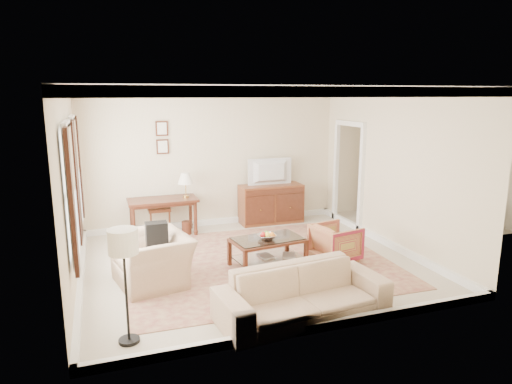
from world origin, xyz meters
TOP-DOWN VIEW (x-y plane):
  - room_shell at (0.00, 0.00)m, footprint 5.51×5.01m
  - annex_bedroom at (4.49, 1.15)m, footprint 3.00×2.70m
  - window_front at (-2.70, -0.70)m, footprint 0.12×1.56m
  - window_rear at (-2.70, 0.90)m, footprint 0.12×1.56m
  - doorway at (2.71, 1.50)m, footprint 0.10×1.12m
  - rug at (0.10, -0.03)m, footprint 4.46×3.85m
  - writing_desk at (-1.18, 2.06)m, footprint 1.37×0.68m
  - desk_chair at (-1.22, 2.41)m, footprint 0.47×0.47m
  - desk_lamp at (-0.70, 2.06)m, footprint 0.32×0.32m
  - framed_prints at (-1.08, 2.47)m, footprint 0.25×0.04m
  - sideboard at (1.21, 2.20)m, footprint 1.39×0.53m
  - tv at (1.21, 2.18)m, footprint 0.95×0.55m
  - coffee_table at (0.20, -0.27)m, footprint 1.24×0.82m
  - fruit_bowl at (0.17, -0.31)m, footprint 0.42×0.42m
  - book_a at (0.06, -0.29)m, footprint 0.28×0.08m
  - book_b at (0.45, -0.32)m, footprint 0.27×0.14m
  - striped_armchair at (1.39, -0.41)m, footprint 0.77×0.80m
  - club_armchair at (-1.66, -0.34)m, footprint 0.97×1.29m
  - backpack at (-1.58, -0.29)m, footprint 0.34×0.39m
  - sofa at (0.01, -2.06)m, footprint 2.27×0.87m
  - floor_lamp at (-2.14, -1.96)m, footprint 0.33×0.33m

SIDE VIEW (x-z plane):
  - rug at x=0.10m, z-range 0.00..0.01m
  - book_b at x=0.45m, z-range 0.00..0.38m
  - book_a at x=0.06m, z-range 0.00..0.38m
  - annex_bedroom at x=4.49m, z-range -1.11..1.79m
  - striped_armchair at x=1.39m, z-range 0.00..0.71m
  - coffee_table at x=0.20m, z-range 0.13..0.63m
  - sideboard at x=1.21m, z-range 0.00..0.85m
  - sofa at x=0.01m, z-range 0.00..0.86m
  - club_armchair at x=-1.66m, z-range 0.00..1.01m
  - desk_chair at x=-1.22m, z-range 0.00..1.05m
  - fruit_bowl at x=0.17m, z-range 0.49..0.60m
  - writing_desk at x=-1.18m, z-range 0.26..1.01m
  - backpack at x=-1.58m, z-range 0.55..0.95m
  - desk_lamp at x=-0.70m, z-range 0.75..1.25m
  - doorway at x=2.71m, z-range -0.05..2.20m
  - floor_lamp at x=-2.14m, z-range 0.44..1.80m
  - tv at x=1.21m, z-range 1.27..1.39m
  - window_front at x=-2.70m, z-range 0.65..2.45m
  - window_rear at x=-2.70m, z-range 0.65..2.45m
  - framed_prints at x=-1.08m, z-range 1.60..2.28m
  - room_shell at x=0.00m, z-range 1.02..3.93m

